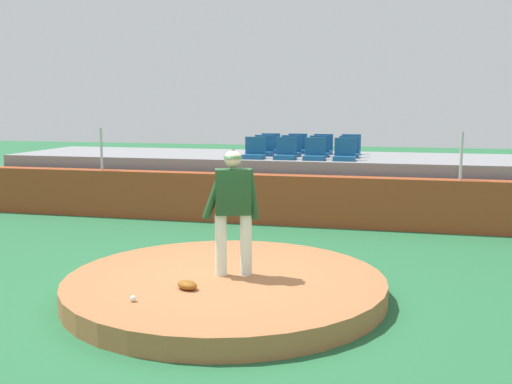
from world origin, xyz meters
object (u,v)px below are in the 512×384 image
stadium_chair_2 (315,153)px  stadium_chair_11 (351,148)px  stadium_chair_4 (264,149)px  stadium_chair_5 (291,150)px  stadium_chair_7 (349,151)px  stadium_chair_9 (297,147)px  stadium_chair_0 (255,152)px  fielding_glove (187,285)px  stadium_chair_6 (319,150)px  stadium_chair_8 (270,147)px  stadium_chair_3 (345,153)px  stadium_chair_10 (323,148)px  baseball (133,299)px  stadium_chair_1 (286,152)px  pitcher (233,202)px

stadium_chair_2 → stadium_chair_11: bearing=-111.2°
stadium_chair_4 → stadium_chair_5: size_ratio=1.00×
stadium_chair_2 → stadium_chair_7: (0.70, 0.82, 0.00)m
stadium_chair_2 → stadium_chair_9: (-0.70, 1.72, 0.00)m
stadium_chair_0 → stadium_chair_7: 2.26m
fielding_glove → stadium_chair_4: bearing=126.2°
stadium_chair_6 → stadium_chair_9: size_ratio=1.00×
stadium_chair_8 → stadium_chair_0: bearing=90.1°
stadium_chair_9 → stadium_chair_3: bearing=128.9°
stadium_chair_10 → fielding_glove: bearing=85.7°
stadium_chair_3 → stadium_chair_9: bearing=-51.1°
stadium_chair_2 → stadium_chair_6: 0.87m
baseball → stadium_chair_1: stadium_chair_1 is taller
pitcher → baseball: pitcher is taller
stadium_chair_4 → stadium_chair_5: (0.67, 0.02, 0.00)m
stadium_chair_5 → stadium_chair_7: same height
fielding_glove → stadium_chair_10: (0.62, 8.32, 1.15)m
stadium_chair_5 → stadium_chair_8: bearing=-50.0°
pitcher → stadium_chair_10: 7.58m
stadium_chair_7 → stadium_chair_11: (-0.03, 0.90, 0.00)m
fielding_glove → stadium_chair_2: bearing=115.0°
stadium_chair_0 → stadium_chair_5: (0.69, 0.88, 0.00)m
stadium_chair_5 → stadium_chair_6: size_ratio=1.00×
stadium_chair_4 → stadium_chair_11: 2.23m
stadium_chair_5 → fielding_glove: bearing=90.5°
stadium_chair_1 → stadium_chair_9: (-0.03, 1.71, 0.00)m
fielding_glove → stadium_chair_5: size_ratio=0.60×
baseball → stadium_chair_5: bearing=87.2°
stadium_chair_9 → stadium_chair_10: bearing=176.5°
stadium_chair_4 → stadium_chair_6: size_ratio=1.00×
baseball → stadium_chair_0: 7.34m
stadium_chair_1 → stadium_chair_0: bearing=1.0°
baseball → stadium_chair_3: 7.57m
stadium_chair_0 → stadium_chair_6: bearing=-148.0°
pitcher → stadium_chair_9: 7.63m
stadium_chair_1 → stadium_chair_3: bearing=-179.7°
stadium_chair_5 → stadium_chair_7: size_ratio=1.00×
stadium_chair_11 → stadium_chair_6: bearing=51.0°
stadium_chair_10 → stadium_chair_11: (0.70, 0.04, 0.00)m
pitcher → fielding_glove: (-0.39, -0.75, -0.95)m
stadium_chair_5 → stadium_chair_7: 1.42m
stadium_chair_9 → baseball: bearing=87.4°
pitcher → stadium_chair_7: size_ratio=3.46×
stadium_chair_2 → stadium_chair_11: same height
pitcher → stadium_chair_9: bearing=75.6°
baseball → stadium_chair_2: stadium_chair_2 is taller
stadium_chair_11 → stadium_chair_8: bearing=0.2°
stadium_chair_9 → stadium_chair_11: 1.37m
stadium_chair_4 → stadium_chair_5: 0.67m
stadium_chair_0 → stadium_chair_5: bearing=-128.3°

